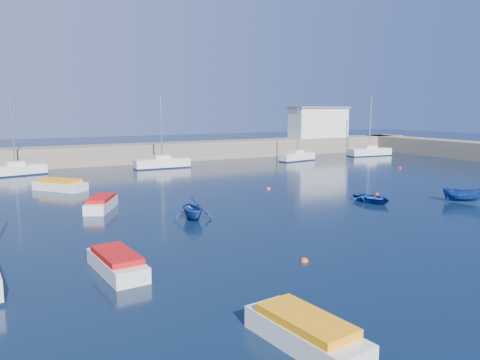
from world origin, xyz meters
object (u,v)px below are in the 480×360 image
sailboat_5 (15,170)px  motorboat_1 (101,204)px  harbor_office (318,123)px  sailboat_7 (297,157)px  dinghy_center (372,198)px  dinghy_left (192,208)px  sailboat_8 (369,152)px  dinghy_right (463,195)px  motorboat_0 (117,263)px  sailboat_6 (162,163)px  motorboat_2 (60,185)px  motorboat_3 (306,332)px

sailboat_5 → motorboat_1: 23.73m
harbor_office → motorboat_1: bearing=-145.5°
sailboat_7 → dinghy_center: (-12.26, -28.05, -0.27)m
dinghy_left → sailboat_8: bearing=39.6°
dinghy_right → dinghy_center: bearing=112.4°
sailboat_8 → motorboat_0: bearing=131.1°
sailboat_6 → motorboat_2: size_ratio=1.79×
sailboat_7 → motorboat_3: 54.25m
sailboat_7 → dinghy_left: bearing=123.7°
sailboat_6 → dinghy_right: bearing=-155.2°
sailboat_8 → sailboat_6: bearing=94.1°
motorboat_1 → dinghy_right: 28.90m
motorboat_2 → harbor_office: bearing=-15.4°
sailboat_7 → sailboat_8: 14.53m
sailboat_7 → motorboat_3: sailboat_7 is taller
sailboat_6 → sailboat_7: bearing=-92.7°
sailboat_5 → motorboat_1: size_ratio=1.95×
sailboat_5 → sailboat_8: 51.73m
sailboat_6 → motorboat_0: sailboat_6 is taller
dinghy_center → sailboat_6: bearing=100.0°
sailboat_7 → motorboat_2: (-33.98, -9.93, -0.12)m
dinghy_left → motorboat_3: bearing=-94.2°
motorboat_3 → motorboat_1: bearing=86.4°
sailboat_7 → motorboat_0: size_ratio=1.70×
motorboat_3 → dinghy_left: size_ratio=1.52×
harbor_office → motorboat_2: 48.84m
sailboat_5 → dinghy_right: sailboat_5 is taller
harbor_office → dinghy_right: size_ratio=3.18×
dinghy_right → motorboat_3: bearing=167.8°
sailboat_7 → dinghy_right: sailboat_7 is taller
motorboat_0 → dinghy_left: size_ratio=1.49×
motorboat_0 → dinghy_right: (28.94, 3.17, 0.14)m
sailboat_5 → dinghy_left: 30.89m
harbor_office → sailboat_5: (-47.91, -6.40, -4.46)m
motorboat_0 → dinghy_right: dinghy_right is taller
sailboat_6 → motorboat_3: bearing=167.9°
sailboat_5 → motorboat_1: (4.78, -23.24, -0.15)m
sailboat_8 → motorboat_1: 51.42m
sailboat_7 → sailboat_8: bearing=-98.2°
sailboat_6 → sailboat_5: bearing=86.4°
sailboat_5 → sailboat_7: (37.16, -2.74, -0.02)m
sailboat_7 → harbor_office: bearing=-59.9°
harbor_office → motorboat_2: bearing=-156.9°
harbor_office → sailboat_5: size_ratio=1.14×
sailboat_8 → motorboat_1: sailboat_8 is taller
sailboat_7 → dinghy_left: sailboat_7 is taller
motorboat_1 → dinghy_center: motorboat_1 is taller
sailboat_7 → motorboat_1: 38.33m
motorboat_3 → dinghy_right: bearing=20.2°
motorboat_1 → dinghy_center: 21.50m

